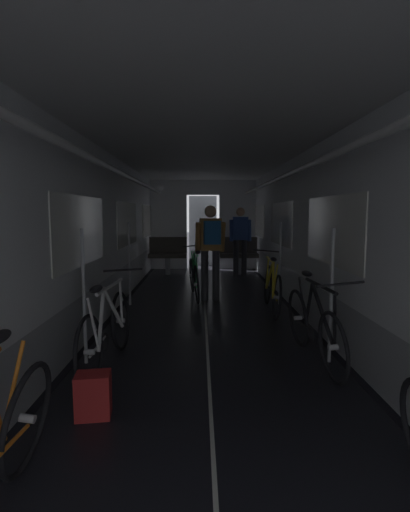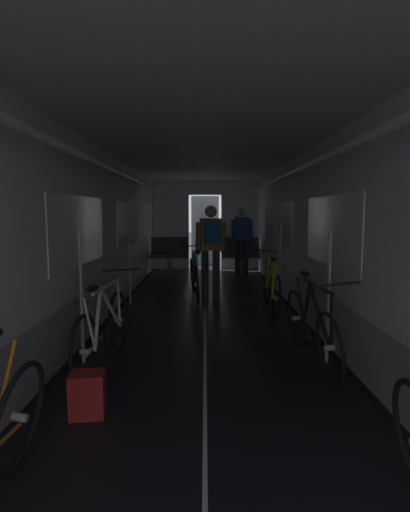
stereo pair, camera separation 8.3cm
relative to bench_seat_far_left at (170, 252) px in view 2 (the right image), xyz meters
The scene contains 10 objects.
train_car_shell 4.70m from the bench_seat_far_left, 78.60° to the right, with size 3.14×12.34×2.57m.
bench_seat_far_left is the anchor object (origin of this frame).
bench_seat_far_right 1.80m from the bench_seat_far_left, ahead, with size 0.98×0.51×0.95m.
bicycle_white 6.08m from the bench_seat_far_left, 91.11° to the right, with size 0.44×1.69×0.95m.
bicycle_yellow 4.32m from the bench_seat_far_left, 63.10° to the right, with size 0.44×1.69×0.95m.
bicycle_black 6.29m from the bench_seat_far_left, 71.44° to the right, with size 0.44×1.69×0.95m.
person_cyclist_aisle 3.27m from the bench_seat_far_left, 71.89° to the right, with size 0.55×0.42×1.69m.
bicycle_green_in_aisle 2.90m from the bench_seat_far_left, 75.79° to the right, with size 0.44×1.69×0.95m.
person_standing_near_bench 1.89m from the bench_seat_far_left, 11.79° to the right, with size 0.53×0.23×1.69m.
backpack_on_floor 7.07m from the bench_seat_far_left, 89.98° to the right, with size 0.26×0.20×0.34m, color maroon.
Camera 2 is at (0.00, -1.86, 1.55)m, focal length 27.55 mm.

